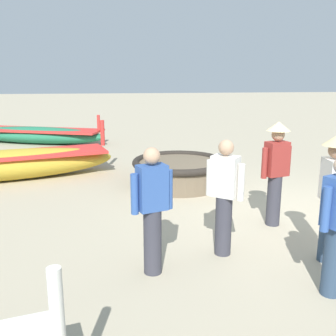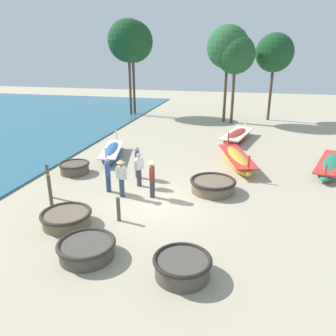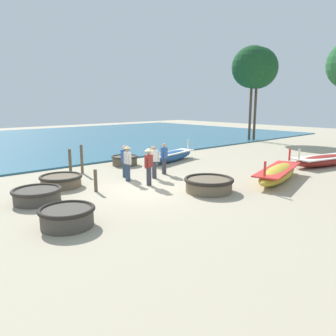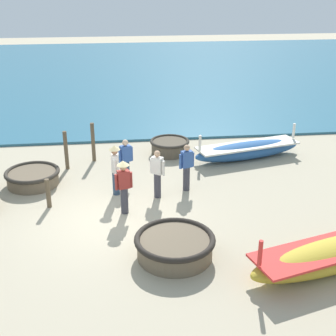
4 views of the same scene
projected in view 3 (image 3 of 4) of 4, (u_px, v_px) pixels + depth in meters
ground_plane at (147, 188)px, 13.94m from camera, size 80.00×80.00×0.00m
sea at (49, 140)px, 31.57m from camera, size 28.00×52.00×0.10m
coracle_front_right at (37, 195)px, 11.91m from camera, size 1.78×1.78×0.52m
coracle_far_left at (67, 216)px, 9.58m from camera, size 1.65×1.65×0.58m
coracle_weathered at (209, 184)px, 13.34m from camera, size 2.03×2.03×0.58m
coracle_front_left at (125, 160)px, 19.03m from camera, size 1.54×1.54×0.56m
coracle_upturned at (61, 180)px, 14.14m from camera, size 1.82×1.82×0.51m
long_boat_blue_hull at (171, 156)px, 20.27m from camera, size 1.96×4.44×1.17m
long_boat_green_hull at (325, 160)px, 18.86m from camera, size 2.33×5.03×1.14m
long_boat_red_hull at (278, 173)px, 15.16m from camera, size 2.35×4.91×1.26m
fisherman_standing_left at (125, 160)px, 15.84m from camera, size 0.35×0.49×1.57m
fisherman_crouching at (154, 161)px, 15.64m from camera, size 0.38×0.44×1.57m
fisherman_with_hat at (149, 164)px, 14.24m from camera, size 0.36×0.51×1.67m
fisherman_by_coracle at (164, 158)px, 16.57m from camera, size 0.32×0.51×1.57m
fisherman_standing_right at (128, 161)px, 15.03m from camera, size 0.53×0.36×1.67m
mooring_post_inland at (82, 159)px, 16.72m from camera, size 0.14×0.14×1.49m
mooring_post_shoreline at (70, 164)px, 15.63m from camera, size 0.14×0.14×1.42m
mooring_post_mid_beach at (96, 181)px, 13.32m from camera, size 0.14×0.14×0.92m
tree_leftmost at (257, 68)px, 30.41m from camera, size 3.79×3.79×8.64m
tree_right_mid at (252, 67)px, 30.26m from camera, size 3.83×3.83×8.73m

